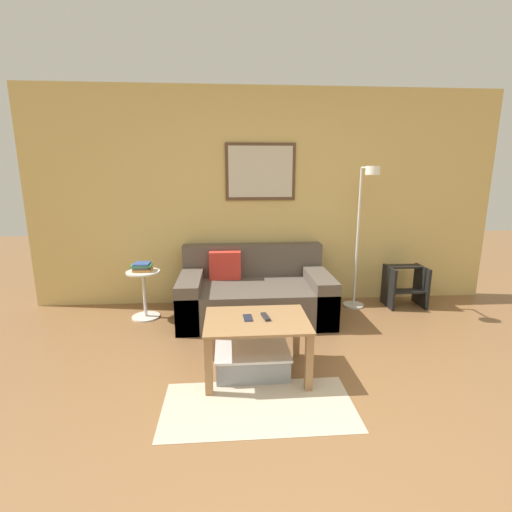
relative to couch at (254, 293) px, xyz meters
name	(u,v)px	position (x,y,z in m)	size (l,w,h in m)	color
ground_plane	(320,476)	(0.19, -2.32, -0.26)	(16.00, 16.00, 0.00)	brown
wall_back	(267,199)	(0.19, 0.51, 1.02)	(5.60, 0.09, 2.55)	#D6B76B
area_rug	(258,406)	(-0.09, -1.69, -0.26)	(1.33, 0.65, 0.01)	#C1B299
couch	(254,293)	(0.00, 0.00, 0.00)	(1.65, 0.99, 0.76)	brown
coffee_table	(257,330)	(-0.07, -1.25, 0.11)	(0.81, 0.60, 0.47)	#997047
storage_bin	(252,361)	(-0.10, -1.24, -0.16)	(0.60, 0.41, 0.20)	gray
floor_lamp	(363,228)	(1.23, 0.06, 0.72)	(0.25, 0.53, 1.66)	silver
side_table	(144,290)	(-1.22, 0.02, 0.06)	(0.36, 0.36, 0.54)	silver
book_stack	(142,267)	(-1.23, 0.04, 0.32)	(0.23, 0.18, 0.09)	#D18438
remote_control	(265,317)	(0.00, -1.23, 0.22)	(0.04, 0.15, 0.02)	#232328
cell_phone	(248,318)	(-0.14, -1.23, 0.21)	(0.07, 0.14, 0.01)	#1E2338
step_stool	(405,285)	(1.84, 0.16, 0.00)	(0.44, 0.35, 0.49)	black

